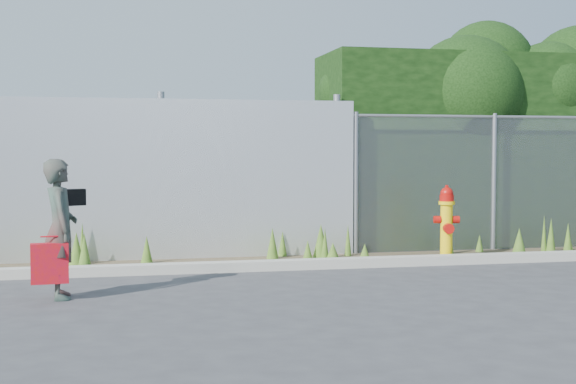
{
  "coord_description": "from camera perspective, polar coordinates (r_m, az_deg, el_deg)",
  "views": [
    {
      "loc": [
        -2.38,
        -7.98,
        1.5
      ],
      "look_at": [
        -0.3,
        1.4,
        1.0
      ],
      "focal_mm": 50.0,
      "sensor_mm": 36.0,
      "label": 1
    }
  ],
  "objects": [
    {
      "name": "ground",
      "position": [
        8.47,
        4.07,
        -7.24
      ],
      "size": [
        80.0,
        80.0,
        0.0
      ],
      "primitive_type": "plane",
      "color": "#39393B",
      "rests_on": "ground"
    },
    {
      "name": "curb",
      "position": [
        10.17,
        1.17,
        -5.16
      ],
      "size": [
        16.0,
        0.22,
        0.12
      ],
      "primitive_type": "cube",
      "color": "#A8A597",
      "rests_on": "ground"
    },
    {
      "name": "weed_strip",
      "position": [
        10.76,
        -1.26,
        -4.27
      ],
      "size": [
        16.0,
        1.29,
        0.54
      ],
      "color": "#4B3E2B",
      "rests_on": "ground"
    },
    {
      "name": "corrugated_fence",
      "position": [
        11.03,
        -16.99,
        0.79
      ],
      "size": [
        8.5,
        0.21,
        2.3
      ],
      "color": "silver",
      "rests_on": "ground"
    },
    {
      "name": "chainlink_fence",
      "position": [
        12.84,
        18.6,
        0.73
      ],
      "size": [
        6.5,
        0.07,
        2.05
      ],
      "color": "gray",
      "rests_on": "ground"
    },
    {
      "name": "hedge",
      "position": [
        13.89,
        17.63,
        4.91
      ],
      "size": [
        7.38,
        2.16,
        3.62
      ],
      "color": "black",
      "rests_on": "ground"
    },
    {
      "name": "fire_hydrant",
      "position": [
        11.06,
        11.22,
        -2.27
      ],
      "size": [
        0.34,
        0.31,
        1.03
      ],
      "rotation": [
        0.0,
        0.0,
        -0.2
      ],
      "color": "yellow",
      "rests_on": "ground"
    },
    {
      "name": "woman",
      "position": [
        8.42,
        -15.9,
        -2.54
      ],
      "size": [
        0.4,
        0.56,
        1.42
      ],
      "primitive_type": "imported",
      "rotation": [
        0.0,
        0.0,
        1.7
      ],
      "color": "#0F6453",
      "rests_on": "ground"
    },
    {
      "name": "red_tote_bag",
      "position": [
        8.31,
        -16.59,
        -4.88
      ],
      "size": [
        0.36,
        0.13,
        0.48
      ],
      "rotation": [
        0.0,
        0.0,
        0.08
      ],
      "color": "#A6092A"
    },
    {
      "name": "black_shoulder_bag",
      "position": [
        8.65,
        -14.99,
        -0.37
      ],
      "size": [
        0.23,
        0.1,
        0.17
      ],
      "rotation": [
        0.0,
        0.0,
        0.4
      ],
      "color": "black"
    }
  ]
}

